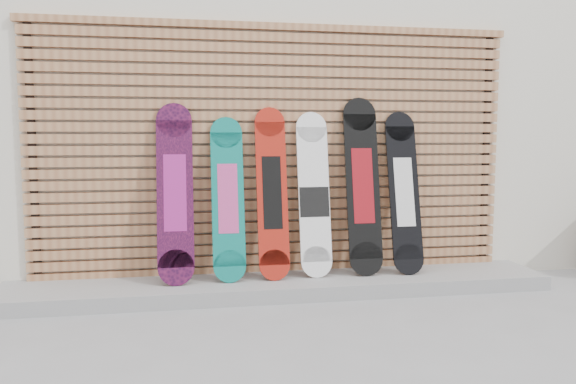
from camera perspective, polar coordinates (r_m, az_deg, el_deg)
name	(u,v)px	position (r m, az deg, el deg)	size (l,w,h in m)	color
ground	(316,316)	(4.24, 2.90, -12.50)	(80.00, 80.00, 0.00)	gray
building	(294,100)	(7.57, 0.66, 9.30)	(12.00, 5.00, 3.60)	silver
concrete_step	(281,285)	(4.83, -0.70, -9.46)	(4.60, 0.70, 0.12)	gray
slat_wall	(276,149)	(4.95, -1.27, 4.36)	(4.26, 0.08, 2.29)	#A86D46
snowboard_0	(175,193)	(4.71, -11.41, -0.07)	(0.30, 0.37, 1.48)	black
snowboard_1	(228,198)	(4.73, -6.13, -0.66)	(0.27, 0.35, 1.37)	#0C756B
snowboard_2	(272,193)	(4.77, -1.64, -0.06)	(0.26, 0.34, 1.45)	#AA1E12
snowboard_3	(314,195)	(4.85, 2.65, -0.30)	(0.27, 0.31, 1.42)	white
snowboard_4	(363,186)	(4.95, 7.60, 0.64)	(0.30, 0.33, 1.55)	black
snowboard_5	(404,192)	(5.07, 11.70, 0.01)	(0.27, 0.36, 1.43)	black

